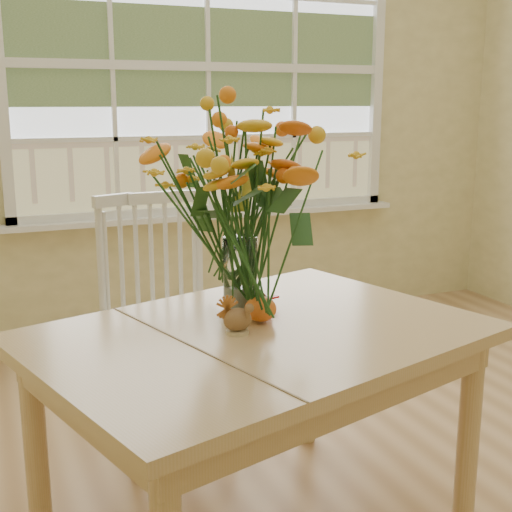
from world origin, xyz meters
name	(u,v)px	position (x,y,z in m)	size (l,w,h in m)	color
wall_back	(207,102)	(0.00, 2.25, 1.35)	(4.00, 0.02, 2.70)	#CBC082
window	(208,70)	(0.00, 2.21, 1.53)	(2.42, 0.12, 1.74)	silver
dining_table	(259,359)	(-0.56, 0.13, 0.60)	(1.50, 1.25, 0.69)	tan
windsor_chair	(161,309)	(-0.65, 0.91, 0.55)	(0.48, 0.46, 0.98)	white
flower_vase	(240,199)	(-0.54, 0.31, 1.06)	(0.51, 0.51, 0.61)	white
pumpkin	(261,310)	(-0.52, 0.19, 0.73)	(0.10, 0.10, 0.08)	#D94F19
turkey_figurine	(237,320)	(-0.63, 0.12, 0.74)	(0.09, 0.07, 0.11)	#CCB78C
dark_gourd	(256,302)	(-0.49, 0.30, 0.73)	(0.13, 0.12, 0.07)	#38160F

